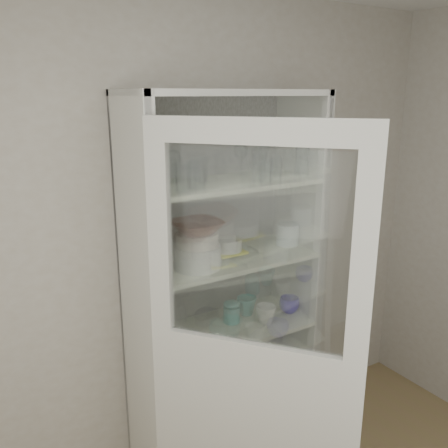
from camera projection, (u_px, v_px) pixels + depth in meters
wall_back at (170, 244)px, 2.54m from camera, size 3.60×0.02×2.60m
pantry_cabinet at (218, 308)px, 2.61m from camera, size 1.00×0.45×2.10m
cupboard_door at (252, 391)px, 1.99m from camera, size 0.60×0.72×2.00m
tumbler_0 at (160, 180)px, 2.02m from camera, size 0.07×0.07×0.13m
tumbler_1 at (183, 178)px, 2.07m from camera, size 0.07×0.07×0.13m
tumbler_2 at (197, 174)px, 2.12m from camera, size 0.09×0.09×0.15m
tumbler_3 at (266, 170)px, 2.28m from camera, size 0.08×0.08×0.12m
tumbler_4 at (259, 168)px, 2.31m from camera, size 0.08×0.08×0.14m
tumbler_5 at (276, 169)px, 2.31m from camera, size 0.08×0.08×0.13m
tumbler_6 at (302, 162)px, 2.46m from camera, size 0.09×0.09×0.15m
tumbler_7 at (154, 174)px, 2.15m from camera, size 0.09×0.09×0.14m
tumbler_8 at (156, 170)px, 2.18m from camera, size 0.10×0.10×0.16m
tumbler_9 at (201, 170)px, 2.30m from camera, size 0.08×0.08×0.12m
goblet_0 at (138, 166)px, 2.22m from camera, size 0.08×0.08×0.18m
goblet_1 at (174, 165)px, 2.28m from camera, size 0.08×0.08×0.18m
goblet_2 at (241, 158)px, 2.51m from camera, size 0.08×0.08×0.18m
goblet_3 at (262, 155)px, 2.60m from camera, size 0.08×0.08×0.19m
plate_stack_front at (197, 256)px, 2.30m from camera, size 0.23×0.23×0.11m
plate_stack_back at (175, 249)px, 2.45m from camera, size 0.20×0.20×0.08m
cream_bowl at (197, 239)px, 2.28m from camera, size 0.27×0.27×0.06m
terracotta_bowl at (197, 227)px, 2.26m from camera, size 0.25×0.25×0.06m
glass_platter at (228, 254)px, 2.48m from camera, size 0.41×0.41×0.02m
yellow_trivet at (228, 251)px, 2.47m from camera, size 0.16×0.16×0.01m
white_ramekin at (228, 244)px, 2.46m from camera, size 0.16×0.16×0.06m
grey_bowl_stack at (287, 234)px, 2.65m from camera, size 0.13×0.13×0.12m
mug_blue at (289, 305)px, 2.73m from camera, size 0.12×0.12×0.09m
mug_teal at (247, 306)px, 2.70m from camera, size 0.13×0.13×0.10m
mug_white at (266, 314)px, 2.59m from camera, size 0.13×0.13×0.10m
teal_jar at (232, 313)px, 2.61m from camera, size 0.09×0.09×0.11m
measuring_cups at (185, 340)px, 2.38m from camera, size 0.11×0.11×0.04m
white_canister at (153, 334)px, 2.36m from camera, size 0.12×0.12×0.13m
cream_dish at (215, 392)px, 2.61m from camera, size 0.25×0.25×0.07m
tin_box at (239, 384)px, 2.68m from camera, size 0.25×0.20×0.07m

